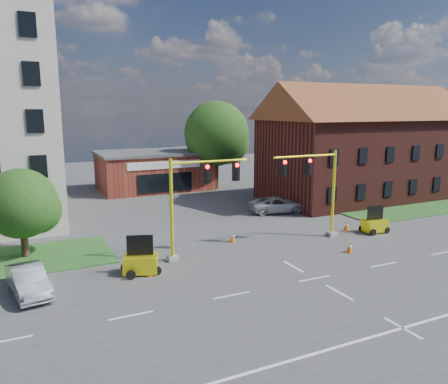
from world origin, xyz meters
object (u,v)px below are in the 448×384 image
at_px(signal_mast_west, 197,195).
at_px(signal_mast_east, 315,184).
at_px(trailer_east, 374,224).
at_px(trailer_west, 141,262).
at_px(pickup_white, 278,205).

bearing_deg(signal_mast_west, signal_mast_east, 0.00).
relative_size(signal_mast_west, trailer_east, 3.20).
height_order(trailer_west, pickup_white, trailer_west).
distance_m(signal_mast_east, trailer_west, 13.10).
xyz_separation_m(signal_mast_east, pickup_white, (2.12, 7.97, -3.23)).
bearing_deg(trailer_west, pickup_white, 51.17).
xyz_separation_m(signal_mast_east, trailer_west, (-12.63, -1.20, -3.26)).
bearing_deg(trailer_west, trailer_east, 21.33).
height_order(trailer_west, trailer_east, trailer_west).
height_order(signal_mast_east, pickup_white, signal_mast_east).
distance_m(trailer_west, trailer_east, 17.79).
relative_size(signal_mast_east, trailer_west, 2.88).
xyz_separation_m(signal_mast_west, trailer_west, (-3.92, -1.20, -3.26)).
xyz_separation_m(trailer_west, trailer_east, (17.78, 0.63, -0.05)).
relative_size(signal_mast_west, signal_mast_east, 1.00).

